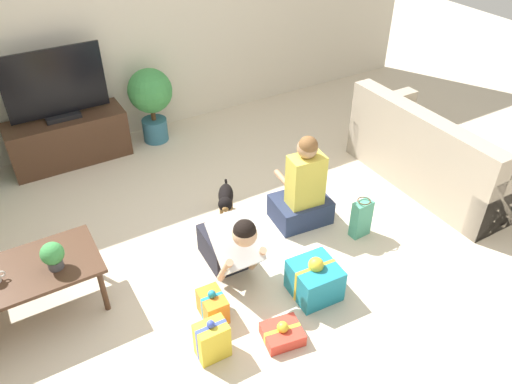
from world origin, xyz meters
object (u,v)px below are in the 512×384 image
gift_box_b (315,279)px  gift_bag_a (361,218)px  gift_box_c (212,340)px  tabletop_plant (53,255)px  tv (56,88)px  potted_plant_back_right (151,97)px  person_sitting (303,192)px  person_kneeling (231,243)px  gift_box_a (282,333)px  gift_box_d (213,306)px  dog (226,198)px  coffee_table (27,275)px  tv_console (69,139)px  sofa_right (434,157)px

gift_box_b → gift_bag_a: gift_bag_a is taller
gift_box_c → tabletop_plant: bearing=129.7°
tv → tabletop_plant: tv is taller
potted_plant_back_right → person_sitting: bearing=-73.6°
potted_plant_back_right → person_kneeling: potted_plant_back_right is taller
gift_box_a → gift_box_c: size_ratio=0.90×
tv → person_sitting: (1.62, -2.21, -0.54)m
gift_box_d → tabletop_plant: tabletop_plant is taller
tv → dog: 2.17m
coffee_table → tv: size_ratio=1.01×
coffee_table → person_sitting: 2.40m
coffee_table → gift_box_c: size_ratio=2.93×
gift_bag_a → person_kneeling: bearing=172.4°
tv_console → person_kneeling: size_ratio=1.65×
potted_plant_back_right → gift_box_a: size_ratio=2.80×
tv_console → gift_box_c: size_ratio=3.55×
dog → gift_box_d: bearing=-94.0°
coffee_table → gift_box_c: bearing=-46.3°
person_kneeling → gift_box_a: size_ratio=2.40×
person_kneeling → gift_box_b: (0.46, -0.54, -0.17)m
potted_plant_back_right → gift_bag_a: 2.81m
gift_box_a → person_sitting: bearing=49.7°
dog → gift_box_d: 1.21m
gift_box_c → gift_box_d: bearing=63.2°
person_kneeling → gift_box_b: person_kneeling is taller
person_kneeling → gift_box_a: 0.84m
tv_console → gift_box_d: size_ratio=4.61×
dog → gift_box_b: bearing=-54.1°
person_kneeling → dog: person_kneeling is taller
coffee_table → potted_plant_back_right: potted_plant_back_right is taller
sofa_right → tv: 3.98m
gift_box_b → tabletop_plant: (-1.75, 0.84, 0.42)m
tv_console → tabletop_plant: tabletop_plant is taller
sofa_right → person_kneeling: (-2.45, -0.12, 0.01)m
gift_box_a → gift_box_d: (-0.34, 0.45, 0.05)m
tv_console → gift_box_d: 2.85m
sofa_right → tv: bearing=53.2°
person_sitting → gift_box_a: (-0.91, -1.07, -0.28)m
gift_bag_a → gift_box_d: bearing=-173.7°
gift_box_a → gift_box_c: gift_box_c is taller
tv → gift_box_b: bearing=-68.8°
dog → gift_box_d: dog is taller
dog → gift_box_c: bearing=-92.7°
gift_box_b → tv_console: bearing=111.2°
tv_console → tv: (0.00, 0.00, 0.61)m
gift_box_b → dog: bearing=97.4°
person_kneeling → gift_bag_a: 1.27m
potted_plant_back_right → gift_box_a: bearing=-94.8°
tv_console → gift_box_b: tv_console is taller
gift_box_c → tabletop_plant: 1.30m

